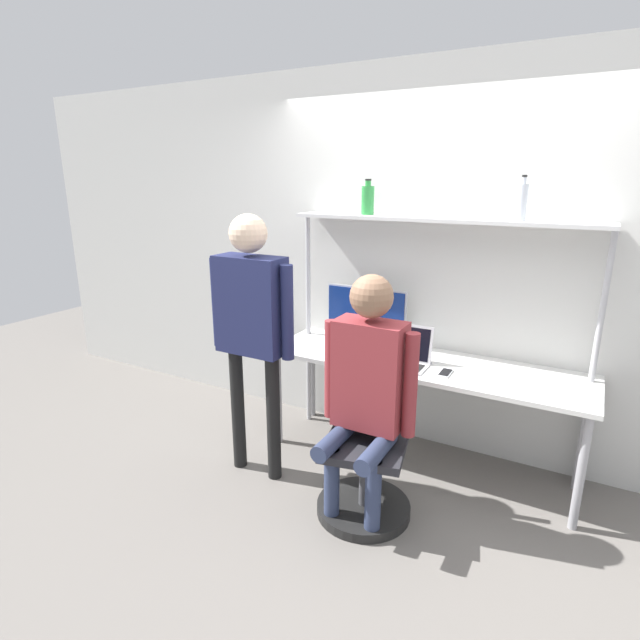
{
  "coord_description": "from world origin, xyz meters",
  "views": [
    {
      "loc": [
        0.92,
        -2.75,
        1.95
      ],
      "look_at": [
        -0.51,
        -0.18,
        1.1
      ],
      "focal_mm": 28.0,
      "sensor_mm": 36.0,
      "label": 1
    }
  ],
  "objects": [
    {
      "name": "person_seated",
      "position": [
        -0.1,
        -0.38,
        0.86
      ],
      "size": [
        0.56,
        0.48,
        1.45
      ],
      "color": "#2D3856",
      "rests_on": "ground_plane"
    },
    {
      "name": "bottle_clear",
      "position": [
        0.49,
        0.51,
        1.8
      ],
      "size": [
        0.06,
        0.06,
        0.27
      ],
      "color": "silver",
      "rests_on": "shelf_unit"
    },
    {
      "name": "cell_phone",
      "position": [
        0.19,
        0.2,
        0.75
      ],
      "size": [
        0.07,
        0.15,
        0.01
      ],
      "color": "silver",
      "rests_on": "desk"
    },
    {
      "name": "ground_plane",
      "position": [
        0.0,
        0.0,
        0.0
      ],
      "size": [
        12.0,
        12.0,
        0.0
      ],
      "primitive_type": "plane",
      "color": "slate"
    },
    {
      "name": "wall_back",
      "position": [
        0.0,
        0.68,
        1.35
      ],
      "size": [
        8.0,
        0.06,
        2.7
      ],
      "color": "silver",
      "rests_on": "ground_plane"
    },
    {
      "name": "bottle_green",
      "position": [
        -0.51,
        0.51,
        1.79
      ],
      "size": [
        0.09,
        0.09,
        0.24
      ],
      "color": "#2D8C3F",
      "rests_on": "shelf_unit"
    },
    {
      "name": "desk",
      "position": [
        0.0,
        0.33,
        0.68
      ],
      "size": [
        2.14,
        0.63,
        0.75
      ],
      "color": "silver",
      "rests_on": "ground_plane"
    },
    {
      "name": "monitor",
      "position": [
        -0.52,
        0.53,
        0.98
      ],
      "size": [
        0.63,
        0.18,
        0.42
      ],
      "color": "#B7B7BC",
      "rests_on": "desk"
    },
    {
      "name": "office_chair",
      "position": [
        -0.11,
        -0.34,
        0.29
      ],
      "size": [
        0.56,
        0.56,
        0.93
      ],
      "color": "black",
      "rests_on": "ground_plane"
    },
    {
      "name": "shelf_unit",
      "position": [
        0.0,
        0.51,
        1.47
      ],
      "size": [
        2.03,
        0.26,
        1.69
      ],
      "color": "silver",
      "rests_on": "ground_plane"
    },
    {
      "name": "laptop",
      "position": [
        -0.09,
        0.25,
        0.82
      ],
      "size": [
        0.3,
        0.25,
        0.25
      ],
      "color": "#BCBCC1",
      "rests_on": "desk"
    },
    {
      "name": "person_standing",
      "position": [
        -0.92,
        -0.32,
        1.12
      ],
      "size": [
        0.61,
        0.23,
        1.74
      ],
      "color": "black",
      "rests_on": "ground_plane"
    }
  ]
}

